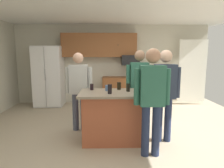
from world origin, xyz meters
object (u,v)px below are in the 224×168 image
at_px(kitchen_island, 112,116).
at_px(person_guest_left, 165,90).
at_px(person_host_foreground, 152,95).
at_px(glass_short_whisky, 119,86).
at_px(glass_stout_tall, 128,87).
at_px(refrigerator, 49,76).
at_px(glass_pilsner, 92,87).
at_px(microwave_over_range, 130,60).
at_px(tumbler_amber, 110,89).
at_px(person_elder_center, 79,86).
at_px(person_guest_right, 139,84).
at_px(mug_ceramic_white, 107,88).

relative_size(kitchen_island, person_guest_left, 0.71).
distance_m(person_guest_left, person_host_foreground, 0.64).
height_order(glass_short_whisky, glass_stout_tall, glass_stout_tall).
distance_m(refrigerator, glass_pilsner, 2.85).
bearing_deg(microwave_over_range, tumbler_amber, -103.68).
xyz_separation_m(kitchen_island, person_elder_center, (-0.70, 0.53, 0.49)).
distance_m(kitchen_island, glass_short_whisky, 0.61).
bearing_deg(microwave_over_range, person_host_foreground, -90.87).
height_order(person_elder_center, glass_short_whisky, person_elder_center).
distance_m(person_guest_right, tumbler_amber, 0.99).
bearing_deg(glass_short_whisky, person_elder_center, 162.26).
bearing_deg(microwave_over_range, person_guest_left, -83.77).
distance_m(microwave_over_range, glass_stout_tall, 2.75).
xyz_separation_m(person_guest_left, tumbler_amber, (-1.01, -0.07, 0.03)).
distance_m(person_elder_center, glass_stout_tall, 1.11).
height_order(person_host_foreground, glass_stout_tall, person_host_foreground).
distance_m(person_host_foreground, glass_stout_tall, 0.72).
xyz_separation_m(microwave_over_range, person_guest_right, (-0.05, -2.15, -0.45)).
distance_m(person_elder_center, mug_ceramic_white, 0.71).
relative_size(kitchen_island, mug_ceramic_white, 9.63).
distance_m(refrigerator, tumbler_amber, 3.36).
relative_size(refrigerator, person_elder_center, 1.13).
distance_m(person_guest_right, person_host_foreground, 1.20).
bearing_deg(person_host_foreground, tumbler_amber, 9.99).
height_order(kitchen_island, person_host_foreground, person_host_foreground).
bearing_deg(tumbler_amber, person_guest_right, 48.78).
height_order(glass_pilsner, glass_stout_tall, glass_stout_tall).
distance_m(person_elder_center, glass_short_whisky, 0.88).
bearing_deg(refrigerator, microwave_over_range, 2.60).
relative_size(glass_short_whisky, mug_ceramic_white, 1.17).
bearing_deg(glass_pilsner, person_guest_right, 19.66).
relative_size(person_elder_center, person_host_foreground, 0.97).
bearing_deg(person_guest_right, person_guest_left, 73.41).
relative_size(glass_short_whisky, glass_stout_tall, 0.97).
bearing_deg(microwave_over_range, kitchen_island, -103.36).
relative_size(microwave_over_range, tumbler_amber, 3.30).
bearing_deg(person_guest_left, microwave_over_range, -79.62).
bearing_deg(person_guest_right, person_elder_center, -41.79).
xyz_separation_m(refrigerator, person_host_foreground, (2.55, -3.23, 0.06)).
bearing_deg(microwave_over_range, mug_ceramic_white, -106.01).
bearing_deg(kitchen_island, tumbler_amber, -109.69).
xyz_separation_m(person_guest_right, glass_stout_tall, (-0.30, -0.54, 0.02)).
distance_m(kitchen_island, person_guest_left, 1.09).
bearing_deg(glass_stout_tall, person_guest_left, -10.59).
bearing_deg(mug_ceramic_white, kitchen_island, -58.87).
relative_size(kitchen_island, tumbler_amber, 7.24).
bearing_deg(glass_short_whisky, glass_pilsner, -178.27).
bearing_deg(person_host_foreground, refrigerator, -6.95).
xyz_separation_m(person_host_foreground, tumbler_amber, (-0.65, 0.45, 0.02)).
bearing_deg(glass_pilsner, mug_ceramic_white, -15.96).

